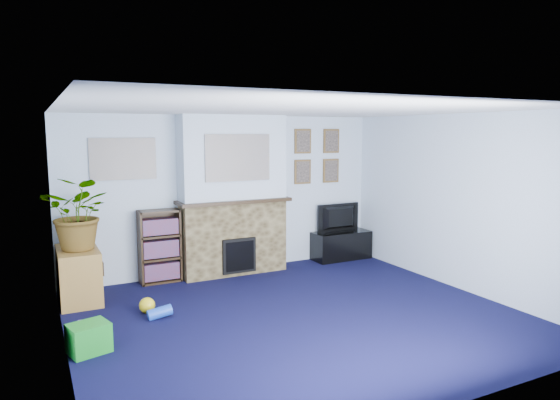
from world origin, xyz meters
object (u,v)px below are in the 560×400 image
tv_stand (341,246)px  bookshelf (160,248)px  sideboard (79,274)px  television (341,218)px

tv_stand → bookshelf: 3.08m
bookshelf → sideboard: 1.19m
bookshelf → sideboard: size_ratio=1.20×
sideboard → tv_stand: bearing=3.8°
tv_stand → television: television is taller
television → bookshelf: 3.07m
sideboard → television: bearing=4.1°
bookshelf → tv_stand: bearing=-1.4°
tv_stand → sideboard: size_ratio=1.14×
sideboard → bookshelf: bearing=17.6°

